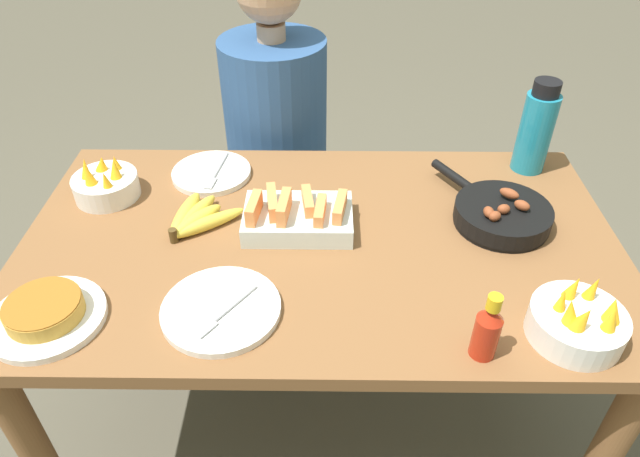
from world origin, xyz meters
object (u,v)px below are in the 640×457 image
fruit_bowl_mango (106,184)px  water_bottle (536,129)px  skillet (501,214)px  frittata_plate_center (46,313)px  empty_plate_near_front (221,309)px  empty_plate_far_left (212,173)px  hot_sauce_bottle (487,330)px  fruit_bowl_citrus (578,322)px  person_figure (279,173)px  banana_bunch (195,218)px  melon_tray (297,216)px

fruit_bowl_mango → water_bottle: water_bottle is taller
skillet → fruit_bowl_mango: 1.01m
frittata_plate_center → empty_plate_near_front: frittata_plate_center is taller
empty_plate_far_left → hot_sauce_bottle: (0.62, -0.61, 0.06)m
skillet → fruit_bowl_citrus: 0.37m
skillet → person_figure: size_ratio=0.29×
frittata_plate_center → person_figure: (0.40, 0.90, -0.24)m
skillet → water_bottle: size_ratio=1.33×
banana_bunch → water_bottle: size_ratio=0.74×
empty_plate_far_left → water_bottle: (0.88, 0.05, 0.11)m
fruit_bowl_citrus → melon_tray: bearing=148.8°
hot_sauce_bottle → empty_plate_far_left: bearing=135.1°
empty_plate_near_front → person_figure: size_ratio=0.20×
empty_plate_far_left → fruit_bowl_mango: fruit_bowl_mango is taller
empty_plate_near_front → empty_plate_far_left: (-0.10, 0.51, 0.00)m
skillet → fruit_bowl_citrus: (0.06, -0.36, 0.01)m
person_figure → banana_bunch: bearing=-105.1°
banana_bunch → fruit_bowl_citrus: bearing=-23.2°
empty_plate_far_left → fruit_bowl_citrus: 0.99m
empty_plate_near_front → hot_sauce_bottle: bearing=-11.0°
banana_bunch → water_bottle: water_bottle is taller
empty_plate_far_left → water_bottle: water_bottle is taller
empty_plate_near_front → empty_plate_far_left: size_ratio=1.14×
empty_plate_near_front → fruit_bowl_mango: bearing=131.0°
water_bottle → person_figure: 0.86m
empty_plate_far_left → fruit_bowl_citrus: fruit_bowl_citrus is taller
empty_plate_far_left → hot_sauce_bottle: size_ratio=1.43×
empty_plate_far_left → fruit_bowl_mango: size_ratio=1.30×
fruit_bowl_citrus → hot_sauce_bottle: 0.20m
water_bottle → person_figure: bearing=157.4°
frittata_plate_center → hot_sauce_bottle: hot_sauce_bottle is taller
banana_bunch → empty_plate_near_front: size_ratio=0.78×
banana_bunch → frittata_plate_center: bearing=-126.8°
fruit_bowl_citrus → fruit_bowl_mango: bearing=156.3°
fruit_bowl_mango → frittata_plate_center: bearing=-88.5°
banana_bunch → melon_tray: 0.25m
frittata_plate_center → empty_plate_far_left: bearing=65.7°
fruit_bowl_citrus → water_bottle: bearing=83.0°
fruit_bowl_mango → person_figure: (0.41, 0.46, -0.25)m
banana_bunch → person_figure: person_figure is taller
empty_plate_near_front → fruit_bowl_citrus: 0.71m
empty_plate_far_left → banana_bunch: bearing=-91.2°
water_bottle → person_figure: person_figure is taller
empty_plate_near_front → fruit_bowl_mango: fruit_bowl_mango is taller
fruit_bowl_mango → person_figure: 0.66m
skillet → hot_sauce_bottle: 0.43m
banana_bunch → person_figure: 0.64m
skillet → fruit_bowl_citrus: size_ratio=1.87×
banana_bunch → skillet: size_ratio=0.56×
banana_bunch → empty_plate_far_left: size_ratio=0.89×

